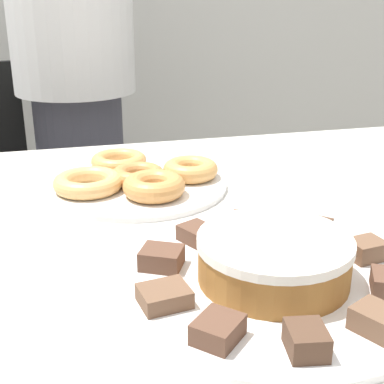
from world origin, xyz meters
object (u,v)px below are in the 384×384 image
object	(u,v)px
plate_cake	(272,283)
frosted_cake	(274,258)
person_standing	(75,76)
plate_donuts	(138,186)

from	to	relation	value
plate_cake	frosted_cake	bearing A→B (deg)	63.43
person_standing	frosted_cake	bearing A→B (deg)	-80.95
plate_donuts	plate_cake	bearing A→B (deg)	-75.03
plate_cake	frosted_cake	xyz separation A→B (m)	(0.00, 0.00, 0.03)
plate_cake	plate_donuts	distance (m)	0.42
plate_donuts	person_standing	bearing A→B (deg)	95.71
plate_donuts	frosted_cake	bearing A→B (deg)	-75.03
plate_cake	frosted_cake	size ratio (longest dim) A/B	2.04
plate_cake	frosted_cake	world-z (taller)	frosted_cake
person_standing	plate_donuts	bearing A→B (deg)	-84.29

